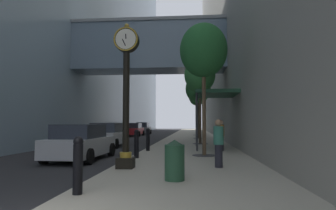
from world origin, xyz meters
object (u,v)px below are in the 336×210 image
object	(u,v)px
street_tree_mid_far	(198,89)
trash_bin	(175,159)
bollard_third	(136,143)
pedestrian_by_clock	(219,142)
street_tree_near	(204,51)
car_grey_trailing	(143,128)
street_tree_far	(197,96)
car_red_mid	(134,130)
street_tree_mid_near	(200,75)
pedestrian_walking	(221,135)
street_clock	(126,87)
bollard_nearest	(78,164)
bollard_fourth	(148,139)
car_silver_near	(81,142)
car_white_far	(108,135)

from	to	relation	value
street_tree_mid_far	trash_bin	distance (m)	21.73
bollard_third	pedestrian_by_clock	world-z (taller)	pedestrian_by_clock
street_tree_near	car_grey_trailing	bearing A→B (deg)	104.87
street_tree_far	car_red_mid	distance (m)	8.89
bollard_third	street_tree_mid_near	distance (m)	10.23
trash_bin	pedestrian_walking	bearing A→B (deg)	76.84
street_clock	bollard_nearest	bearing A→B (deg)	-92.94
pedestrian_walking	car_grey_trailing	size ratio (longest dim) A/B	0.39
pedestrian_walking	bollard_third	bearing A→B (deg)	-136.71
car_grey_trailing	bollard_fourth	bearing A→B (deg)	-79.89
bollard_nearest	bollard_fourth	bearing A→B (deg)	90.00
street_tree_near	street_clock	bearing A→B (deg)	-124.21
street_clock	trash_bin	distance (m)	3.38
pedestrian_by_clock	car_red_mid	xyz separation A→B (m)	(-8.23, 26.43, -0.20)
street_tree_mid_far	street_clock	bearing A→B (deg)	-98.05
street_tree_mid_near	pedestrian_walking	distance (m)	6.62
car_silver_near	car_white_far	xyz separation A→B (m)	(-0.85, 7.15, 0.03)
pedestrian_by_clock	car_silver_near	size ratio (longest dim) A/B	0.36
bollard_third	street_tree_near	world-z (taller)	street_tree_near
street_tree_mid_near	bollard_nearest	bearing A→B (deg)	-100.80
street_tree_near	trash_bin	size ratio (longest dim) A/B	5.85
street_tree_far	car_white_far	bearing A→B (deg)	-110.67
pedestrian_walking	car_red_mid	distance (m)	22.17
bollard_third	car_silver_near	xyz separation A→B (m)	(-2.54, 0.25, -0.00)
trash_bin	pedestrian_by_clock	size ratio (longest dim) A/B	0.65
bollard_fourth	street_tree_near	distance (m)	5.53
pedestrian_by_clock	car_red_mid	size ratio (longest dim) A/B	0.36
street_tree_far	pedestrian_by_clock	xyz separation A→B (m)	(0.35, -26.56, -3.91)
bollard_fourth	street_tree_mid_far	xyz separation A→B (m)	(2.92, 13.23, 4.17)
bollard_nearest	car_silver_near	world-z (taller)	car_silver_near
street_tree_far	car_grey_trailing	xyz separation A→B (m)	(-7.76, 6.27, -4.06)
bollard_nearest	car_silver_near	bearing A→B (deg)	110.64
car_grey_trailing	street_tree_near	bearing A→B (deg)	-75.13
trash_bin	street_tree_far	bearing A→B (deg)	88.04
pedestrian_by_clock	street_tree_near	bearing A→B (deg)	95.53
street_tree_near	street_tree_mid_near	xyz separation A→B (m)	(0.00, 7.66, 0.10)
trash_bin	pedestrian_by_clock	bearing A→B (deg)	60.65
bollard_fourth	pedestrian_walking	world-z (taller)	pedestrian_walking
bollard_nearest	trash_bin	xyz separation A→B (m)	(1.93, 1.68, -0.09)
street_clock	car_white_far	world-z (taller)	street_clock
street_tree_far	car_white_far	distance (m)	18.34
bollard_third	street_tree_mid_near	xyz separation A→B (m)	(2.92, 8.81, 4.30)
bollard_fourth	car_grey_trailing	size ratio (longest dim) A/B	0.29
bollard_third	pedestrian_by_clock	bearing A→B (deg)	-36.67
street_tree_far	car_white_far	size ratio (longest dim) A/B	1.38
car_silver_near	pedestrian_walking	bearing A→B (deg)	28.05
bollard_third	bollard_fourth	bearing A→B (deg)	90.00
bollard_nearest	trash_bin	distance (m)	2.56
car_white_far	pedestrian_by_clock	bearing A→B (deg)	-55.90
car_white_far	street_clock	bearing A→B (deg)	-70.79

